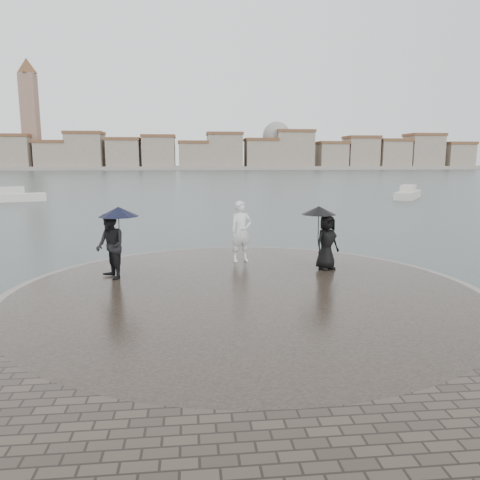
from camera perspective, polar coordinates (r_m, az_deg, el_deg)
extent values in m
plane|color=#2B3835|center=(9.11, 3.30, -14.26)|extent=(400.00, 400.00, 0.00)
cylinder|color=gray|center=(12.31, 0.65, -6.96)|extent=(12.50, 12.50, 0.32)
cylinder|color=#2D261E|center=(12.30, 0.65, -6.87)|extent=(11.90, 11.90, 0.36)
imported|color=white|center=(15.38, 0.15, 1.04)|extent=(0.83, 0.65, 2.01)
imported|color=black|center=(13.67, -15.53, -0.69)|extent=(1.09, 1.16, 1.89)
cylinder|color=black|center=(13.66, -14.51, 1.08)|extent=(0.02, 0.02, 0.90)
cone|color=black|center=(13.59, -14.61, 3.37)|extent=(1.15, 1.15, 0.28)
imported|color=black|center=(14.54, 10.53, -0.29)|extent=(0.98, 0.85, 1.68)
cylinder|color=black|center=(14.49, 9.53, 1.55)|extent=(0.02, 0.02, 0.90)
cone|color=black|center=(14.43, 9.59, 3.59)|extent=(1.08, 1.08, 0.26)
cube|color=gray|center=(171.23, -5.68, 8.75)|extent=(260.00, 20.00, 1.20)
cube|color=gray|center=(178.13, -25.66, 9.46)|extent=(11.00, 10.00, 11.00)
cube|color=brown|center=(178.29, -25.81, 11.38)|extent=(11.60, 10.60, 1.00)
cube|color=gray|center=(174.54, -21.88, 9.40)|extent=(10.00, 10.00, 9.00)
cube|color=brown|center=(174.64, -21.98, 11.04)|extent=(10.60, 10.60, 1.00)
cube|color=gray|center=(171.95, -18.33, 10.11)|extent=(12.00, 10.00, 12.00)
cube|color=brown|center=(172.15, -18.44, 12.27)|extent=(12.60, 10.60, 1.00)
cube|color=gray|center=(169.72, -13.95, 9.99)|extent=(11.00, 10.00, 10.00)
cube|color=brown|center=(169.85, -14.03, 11.84)|extent=(11.60, 10.60, 1.00)
cube|color=gray|center=(168.54, -9.85, 10.30)|extent=(11.00, 10.00, 11.00)
cube|color=brown|center=(168.71, -9.91, 12.34)|extent=(11.60, 10.60, 1.00)
cube|color=gray|center=(168.21, -5.69, 10.06)|extent=(10.00, 10.00, 9.00)
cube|color=brown|center=(168.31, -5.72, 11.76)|extent=(10.60, 10.60, 1.00)
cube|color=gray|center=(168.67, -1.90, 10.61)|extent=(12.00, 10.00, 12.00)
cube|color=brown|center=(168.88, -1.91, 12.81)|extent=(12.60, 10.60, 1.00)
cube|color=gray|center=(170.11, 2.55, 10.26)|extent=(11.00, 10.00, 10.00)
cube|color=brown|center=(170.24, 2.56, 12.11)|extent=(11.60, 10.60, 1.00)
cube|color=gray|center=(172.33, 6.57, 10.70)|extent=(13.00, 10.00, 13.00)
cube|color=brown|center=(172.58, 6.61, 13.02)|extent=(13.60, 10.60, 1.00)
cube|color=gray|center=(175.88, 11.08, 9.91)|extent=(10.00, 10.00, 9.00)
cube|color=brown|center=(175.97, 11.13, 11.54)|extent=(10.60, 10.60, 1.00)
cube|color=gray|center=(179.41, 14.50, 10.10)|extent=(11.00, 10.00, 11.00)
cube|color=brown|center=(179.57, 14.58, 12.01)|extent=(11.60, 10.60, 1.00)
cube|color=gray|center=(183.92, 18.05, 9.76)|extent=(11.00, 10.00, 10.00)
cube|color=brown|center=(184.04, 18.14, 11.47)|extent=(11.60, 10.60, 1.00)
cube|color=gray|center=(189.10, 21.44, 9.86)|extent=(12.00, 10.00, 12.00)
cube|color=brown|center=(189.29, 21.56, 11.83)|extent=(12.60, 10.60, 1.00)
cube|color=gray|center=(195.37, 24.84, 9.17)|extent=(10.00, 10.00, 9.00)
cube|color=brown|center=(195.45, 24.95, 10.64)|extent=(10.60, 10.60, 1.00)
cube|color=#846654|center=(178.87, -24.15, 12.94)|extent=(5.00, 5.00, 32.00)
cone|color=brown|center=(181.08, -24.59, 18.77)|extent=(6.80, 6.80, 5.00)
sphere|color=gray|center=(173.27, 4.47, 12.55)|extent=(10.00, 10.00, 10.00)
cube|color=beige|center=(47.43, 19.76, 5.07)|extent=(4.45, 5.43, 0.90)
cube|color=beige|center=(47.39, 19.81, 5.79)|extent=(2.13, 2.33, 0.90)
cube|color=beige|center=(46.17, -25.97, 4.54)|extent=(5.72, 3.28, 0.90)
cube|color=beige|center=(46.13, -26.02, 5.28)|extent=(2.28, 1.78, 0.90)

